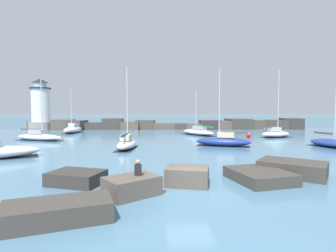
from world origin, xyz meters
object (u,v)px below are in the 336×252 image
(lighthouse, at_px, (41,108))
(sailboat_moored_6, at_px, (223,141))
(sailboat_moored_1, at_px, (127,143))
(sailboat_moored_7, at_px, (39,136))
(sailboat_moored_4, at_px, (73,129))
(person_on_rocks, at_px, (138,175))
(sailboat_moored_2, at_px, (276,133))
(sailboat_moored_3, at_px, (331,143))
(mooring_buoy_orange_near, at_px, (249,135))
(sailboat_moored_0, at_px, (198,132))

(lighthouse, distance_m, sailboat_moored_6, 44.79)
(sailboat_moored_1, xyz_separation_m, sailboat_moored_7, (-13.58, 9.13, -0.04))
(lighthouse, height_order, sailboat_moored_4, lighthouse)
(sailboat_moored_4, relative_size, sailboat_moored_6, 0.91)
(sailboat_moored_1, distance_m, sailboat_moored_6, 11.67)
(sailboat_moored_7, height_order, person_on_rocks, sailboat_moored_7)
(sailboat_moored_4, xyz_separation_m, sailboat_moored_7, (-0.99, -12.80, -0.14))
(sailboat_moored_1, bearing_deg, sailboat_moored_4, 119.87)
(sailboat_moored_6, distance_m, sailboat_moored_7, 26.22)
(sailboat_moored_2, xyz_separation_m, sailboat_moored_4, (-35.47, 10.26, 0.10))
(sailboat_moored_4, distance_m, sailboat_moored_6, 31.52)
(lighthouse, bearing_deg, sailboat_moored_1, -54.13)
(sailboat_moored_3, relative_size, person_on_rocks, 4.20)
(sailboat_moored_1, bearing_deg, sailboat_moored_2, 27.02)
(sailboat_moored_6, height_order, person_on_rocks, sailboat_moored_6)
(sailboat_moored_3, bearing_deg, sailboat_moored_1, -179.94)
(sailboat_moored_3, height_order, mooring_buoy_orange_near, sailboat_moored_3)
(sailboat_moored_4, bearing_deg, mooring_buoy_orange_near, -19.43)
(sailboat_moored_0, xyz_separation_m, sailboat_moored_1, (-10.93, -16.18, 0.03))
(sailboat_moored_0, height_order, sailboat_moored_7, sailboat_moored_7)
(sailboat_moored_6, bearing_deg, lighthouse, 139.26)
(lighthouse, xyz_separation_m, sailboat_moored_7, (8.66, -21.63, -4.29))
(sailboat_moored_2, height_order, sailboat_moored_6, sailboat_moored_2)
(sailboat_moored_3, bearing_deg, sailboat_moored_4, 149.12)
(sailboat_moored_7, height_order, mooring_buoy_orange_near, sailboat_moored_7)
(sailboat_moored_0, xyz_separation_m, sailboat_moored_4, (-23.52, 5.74, 0.13))
(sailboat_moored_2, relative_size, sailboat_moored_7, 1.23)
(person_on_rocks, bearing_deg, sailboat_moored_6, 62.45)
(sailboat_moored_1, height_order, sailboat_moored_2, sailboat_moored_2)
(sailboat_moored_2, relative_size, person_on_rocks, 6.03)
(sailboat_moored_3, bearing_deg, mooring_buoy_orange_near, 117.97)
(sailboat_moored_3, height_order, sailboat_moored_4, sailboat_moored_4)
(mooring_buoy_orange_near, bearing_deg, sailboat_moored_2, 7.19)
(sailboat_moored_1, relative_size, mooring_buoy_orange_near, 9.83)
(sailboat_moored_0, xyz_separation_m, sailboat_moored_2, (11.95, -4.52, 0.03))
(sailboat_moored_6, bearing_deg, mooring_buoy_orange_near, 54.93)
(mooring_buoy_orange_near, bearing_deg, sailboat_moored_3, -62.03)
(sailboat_moored_0, distance_m, mooring_buoy_orange_near, 8.87)
(sailboat_moored_1, height_order, sailboat_moored_4, sailboat_moored_1)
(sailboat_moored_0, bearing_deg, sailboat_moored_6, -87.54)
(sailboat_moored_4, distance_m, person_on_rocks, 40.92)
(sailboat_moored_3, relative_size, sailboat_moored_4, 0.90)
(sailboat_moored_4, bearing_deg, sailboat_moored_3, -30.88)
(sailboat_moored_0, relative_size, sailboat_moored_6, 0.86)
(sailboat_moored_1, distance_m, sailboat_moored_7, 16.36)
(sailboat_moored_2, xyz_separation_m, mooring_buoy_orange_near, (-4.71, -0.59, -0.25))
(lighthouse, xyz_separation_m, mooring_buoy_orange_near, (40.41, -19.68, -4.50))
(sailboat_moored_3, xyz_separation_m, sailboat_moored_7, (-37.61, 9.10, 0.08))
(sailboat_moored_3, xyz_separation_m, sailboat_moored_4, (-36.63, 21.90, 0.22))
(lighthouse, height_order, sailboat_moored_2, lighthouse)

